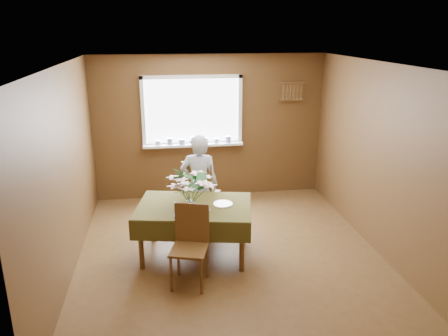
{
  "coord_description": "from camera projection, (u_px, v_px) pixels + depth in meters",
  "views": [
    {
      "loc": [
        -0.85,
        -5.16,
        2.91
      ],
      "look_at": [
        0.0,
        0.55,
        1.05
      ],
      "focal_mm": 35.0,
      "sensor_mm": 36.0,
      "label": 1
    }
  ],
  "objects": [
    {
      "name": "side_plate",
      "position": [
        223.0,
        204.0,
        5.68
      ],
      "size": [
        0.28,
        0.28,
        0.01
      ],
      "primitive_type": "cylinder",
      "rotation": [
        0.0,
        0.0,
        0.12
      ],
      "color": "white",
      "rests_on": "dining_table"
    },
    {
      "name": "table_knife",
      "position": [
        208.0,
        212.0,
        5.42
      ],
      "size": [
        0.08,
        0.2,
        0.0
      ],
      "primitive_type": "cube",
      "rotation": [
        0.0,
        0.0,
        -0.3
      ],
      "color": "silver",
      "rests_on": "dining_table"
    },
    {
      "name": "dining_table",
      "position": [
        194.0,
        211.0,
        5.69
      ],
      "size": [
        1.64,
        1.27,
        0.72
      ],
      "rotation": [
        0.0,
        0.0,
        -0.2
      ],
      "color": "brown",
      "rests_on": "floor"
    },
    {
      "name": "wall_back",
      "position": [
        210.0,
        128.0,
        7.61
      ],
      "size": [
        4.0,
        0.0,
        4.0
      ],
      "primitive_type": "plane",
      "rotation": [
        1.57,
        0.0,
        0.0
      ],
      "color": "brown",
      "rests_on": "floor"
    },
    {
      "name": "chair_near",
      "position": [
        190.0,
        241.0,
        5.12
      ],
      "size": [
        0.51,
        0.51,
        0.96
      ],
      "rotation": [
        0.0,
        0.0,
        -0.29
      ],
      "color": "brown",
      "rests_on": "floor"
    },
    {
      "name": "window_assembly",
      "position": [
        193.0,
        123.0,
        7.48
      ],
      "size": [
        1.72,
        0.2,
        1.22
      ],
      "color": "white",
      "rests_on": "wall_back"
    },
    {
      "name": "ceiling",
      "position": [
        231.0,
        65.0,
        5.11
      ],
      "size": [
        4.5,
        4.5,
        0.0
      ],
      "primitive_type": "plane",
      "rotation": [
        3.14,
        0.0,
        0.0
      ],
      "color": "white",
      "rests_on": "wall_back"
    },
    {
      "name": "flower_bouquet",
      "position": [
        190.0,
        188.0,
        5.42
      ],
      "size": [
        0.53,
        0.53,
        0.45
      ],
      "rotation": [
        0.0,
        0.0,
        0.33
      ],
      "color": "white",
      "rests_on": "dining_table"
    },
    {
      "name": "wall_front",
      "position": [
        277.0,
        253.0,
        3.37
      ],
      "size": [
        4.0,
        0.0,
        4.0
      ],
      "primitive_type": "plane",
      "rotation": [
        -1.57,
        0.0,
        0.0
      ],
      "color": "brown",
      "rests_on": "floor"
    },
    {
      "name": "spoon_rack",
      "position": [
        292.0,
        92.0,
        7.59
      ],
      "size": [
        0.44,
        0.05,
        0.33
      ],
      "color": "brown",
      "rests_on": "wall_back"
    },
    {
      "name": "seated_woman",
      "position": [
        199.0,
        185.0,
        6.3
      ],
      "size": [
        0.6,
        0.46,
        1.5
      ],
      "primitive_type": "imported",
      "rotation": [
        0.0,
        0.0,
        2.95
      ],
      "color": "white",
      "rests_on": "floor"
    },
    {
      "name": "wall_right",
      "position": [
        379.0,
        159.0,
        5.77
      ],
      "size": [
        0.0,
        4.5,
        4.5
      ],
      "primitive_type": "plane",
      "rotation": [
        1.57,
        0.0,
        -1.57
      ],
      "color": "brown",
      "rests_on": "floor"
    },
    {
      "name": "chair_far",
      "position": [
        200.0,
        192.0,
        6.49
      ],
      "size": [
        0.61,
        0.61,
        1.07
      ],
      "rotation": [
        0.0,
        0.0,
        2.7
      ],
      "color": "brown",
      "rests_on": "floor"
    },
    {
      "name": "floor",
      "position": [
        230.0,
        254.0,
        5.87
      ],
      "size": [
        4.5,
        4.5,
        0.0
      ],
      "primitive_type": "plane",
      "color": "brown",
      "rests_on": "ground"
    },
    {
      "name": "wall_left",
      "position": [
        65.0,
        174.0,
        5.21
      ],
      "size": [
        0.0,
        4.5,
        4.5
      ],
      "primitive_type": "plane",
      "rotation": [
        1.57,
        0.0,
        1.57
      ],
      "color": "brown",
      "rests_on": "floor"
    }
  ]
}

